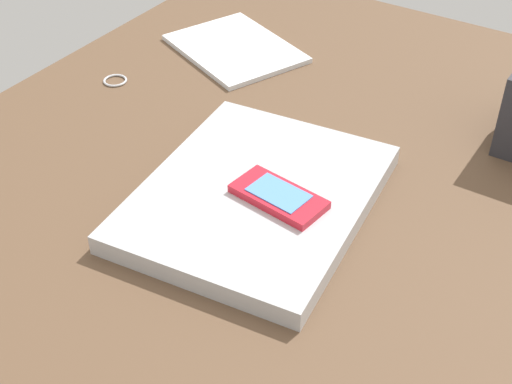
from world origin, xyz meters
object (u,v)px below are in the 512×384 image
laptop_closed (256,197)px  notepad (235,49)px  cell_phone_on_laptop (279,196)px  key_ring (115,81)px

laptop_closed → notepad: (-31.00, -23.90, -0.85)cm
laptop_closed → cell_phone_on_laptop: bearing=77.0°
cell_phone_on_laptop → notepad: bearing=-139.1°
cell_phone_on_laptop → laptop_closed: bearing=-96.6°
cell_phone_on_laptop → notepad: 41.61cm
key_ring → laptop_closed: bearing=68.7°
key_ring → notepad: (-17.89, 9.66, 0.22)cm
key_ring → notepad: bearing=151.6°
laptop_closed → cell_phone_on_laptop: size_ratio=2.71×
laptop_closed → notepad: laptop_closed is taller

